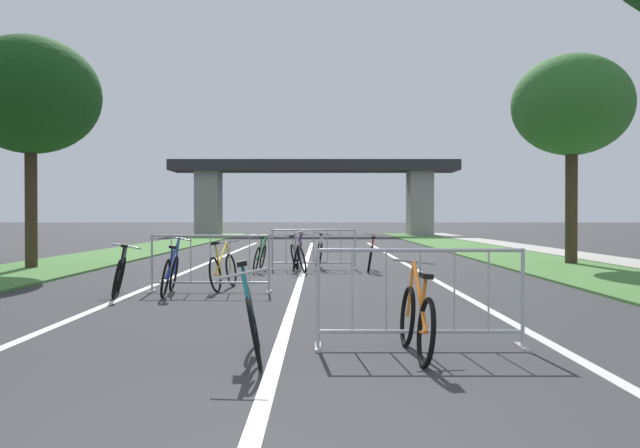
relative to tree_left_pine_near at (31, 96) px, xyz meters
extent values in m
cube|color=#477A38|center=(0.28, 8.02, -4.52)|extent=(3.15, 54.21, 0.05)
cube|color=#477A38|center=(14.03, 8.02, -4.52)|extent=(3.15, 54.21, 0.05)
cube|color=#ADA89E|center=(16.44, 8.02, -4.50)|extent=(1.66, 54.21, 0.08)
cube|color=silver|center=(7.15, 1.53, -4.54)|extent=(0.14, 31.36, 0.01)
cube|color=silver|center=(10.07, 1.53, -4.54)|extent=(0.14, 31.36, 0.01)
cube|color=silver|center=(4.24, 1.53, -4.54)|extent=(0.14, 31.36, 0.01)
cube|color=#2D2D30|center=(7.15, 30.65, 0.48)|extent=(20.57, 3.48, 0.75)
cube|color=gray|center=(-0.49, 30.65, -2.22)|extent=(1.68, 2.40, 4.64)
cube|color=gray|center=(14.80, 30.65, -2.22)|extent=(1.68, 2.40, 4.64)
cylinder|color=#3D2D1E|center=(0.00, 0.00, -2.93)|extent=(0.31, 0.31, 3.21)
ellipsoid|color=#194719|center=(0.00, 0.00, 0.02)|extent=(3.60, 3.60, 3.06)
cylinder|color=#3D2D1E|center=(14.76, 1.56, -2.89)|extent=(0.34, 0.34, 3.30)
ellipsoid|color=#2D6628|center=(14.76, 1.56, 0.02)|extent=(3.37, 3.37, 2.87)
cylinder|color=#ADADB2|center=(7.55, -10.49, -4.02)|extent=(0.04, 0.04, 1.05)
cube|color=#ADADB2|center=(7.55, -10.49, -4.53)|extent=(0.06, 0.44, 0.03)
cylinder|color=#ADADB2|center=(9.69, -10.50, -4.02)|extent=(0.04, 0.04, 1.05)
cube|color=#ADADB2|center=(9.69, -10.50, -4.53)|extent=(0.06, 0.44, 0.03)
cylinder|color=#ADADB2|center=(8.62, -10.49, -3.51)|extent=(2.14, 0.05, 0.04)
cylinder|color=#ADADB2|center=(8.62, -10.49, -4.36)|extent=(2.14, 0.05, 0.04)
cylinder|color=#ADADB2|center=(7.91, -10.49, -3.93)|extent=(0.02, 0.02, 0.87)
cylinder|color=#ADADB2|center=(8.27, -10.49, -3.93)|extent=(0.02, 0.02, 0.87)
cylinder|color=#ADADB2|center=(8.62, -10.49, -3.93)|extent=(0.02, 0.02, 0.87)
cylinder|color=#ADADB2|center=(8.98, -10.49, -3.93)|extent=(0.02, 0.02, 0.87)
cylinder|color=#ADADB2|center=(9.34, -10.49, -3.93)|extent=(0.02, 0.02, 0.87)
cylinder|color=#ADADB2|center=(4.51, -5.32, -4.02)|extent=(0.04, 0.04, 1.05)
cube|color=#ADADB2|center=(4.51, -5.32, -4.53)|extent=(0.07, 0.44, 0.03)
cylinder|color=#ADADB2|center=(6.65, -5.38, -4.02)|extent=(0.04, 0.04, 1.05)
cube|color=#ADADB2|center=(6.65, -5.38, -4.53)|extent=(0.07, 0.44, 0.03)
cylinder|color=#ADADB2|center=(5.58, -5.35, -3.51)|extent=(2.14, 0.10, 0.04)
cylinder|color=#ADADB2|center=(5.58, -5.35, -4.36)|extent=(2.14, 0.10, 0.04)
cylinder|color=#ADADB2|center=(4.87, -5.33, -3.93)|extent=(0.02, 0.02, 0.87)
cylinder|color=#ADADB2|center=(5.23, -5.34, -3.93)|extent=(0.02, 0.02, 0.87)
cylinder|color=#ADADB2|center=(5.58, -5.35, -3.93)|extent=(0.02, 0.02, 0.87)
cylinder|color=#ADADB2|center=(5.94, -5.36, -3.93)|extent=(0.02, 0.02, 0.87)
cylinder|color=#ADADB2|center=(6.30, -5.37, -3.93)|extent=(0.02, 0.02, 0.87)
cylinder|color=#ADADB2|center=(6.34, -0.22, -4.02)|extent=(0.04, 0.04, 1.05)
cube|color=#ADADB2|center=(6.34, -0.22, -4.53)|extent=(0.06, 0.44, 0.03)
cylinder|color=#ADADB2|center=(8.48, -0.21, -4.02)|extent=(0.04, 0.04, 1.05)
cube|color=#ADADB2|center=(8.48, -0.21, -4.53)|extent=(0.06, 0.44, 0.03)
cylinder|color=#ADADB2|center=(7.41, -0.21, -3.51)|extent=(2.14, 0.05, 0.04)
cylinder|color=#ADADB2|center=(7.41, -0.21, -4.36)|extent=(2.14, 0.05, 0.04)
cylinder|color=#ADADB2|center=(6.70, -0.21, -3.93)|extent=(0.02, 0.02, 0.87)
cylinder|color=#ADADB2|center=(7.05, -0.21, -3.93)|extent=(0.02, 0.02, 0.87)
cylinder|color=#ADADB2|center=(7.41, -0.21, -3.93)|extent=(0.02, 0.02, 0.87)
cylinder|color=#ADADB2|center=(7.77, -0.21, -3.93)|extent=(0.02, 0.02, 0.87)
cylinder|color=#ADADB2|center=(8.12, -0.21, -3.93)|extent=(0.02, 0.02, 0.87)
torus|color=black|center=(6.92, -0.27, -4.20)|extent=(0.33, 0.70, 0.67)
torus|color=black|center=(7.14, -1.29, -4.20)|extent=(0.33, 0.70, 0.67)
cylinder|color=#B7B7BC|center=(6.96, -0.77, -3.88)|extent=(0.12, 1.02, 0.68)
cylinder|color=#B7B7BC|center=(6.93, -0.58, -3.95)|extent=(0.19, 0.09, 0.61)
cylinder|color=#B7B7BC|center=(6.96, -0.44, -4.23)|extent=(0.11, 0.33, 0.08)
cylinder|color=#B7B7BC|center=(7.07, -1.28, -3.88)|extent=(0.18, 0.05, 0.65)
cube|color=black|center=(6.86, -0.55, -3.65)|extent=(0.16, 0.26, 0.07)
cylinder|color=#99999E|center=(6.99, -1.27, -3.56)|extent=(0.51, 0.14, 0.14)
torus|color=black|center=(4.97, -6.24, -4.21)|extent=(0.20, 0.68, 0.67)
torus|color=black|center=(4.90, -5.26, -4.21)|extent=(0.20, 0.68, 0.67)
cylinder|color=#1E389E|center=(4.99, -5.77, -3.88)|extent=(0.07, 0.96, 0.68)
cylinder|color=#1E389E|center=(4.99, -5.95, -3.97)|extent=(0.15, 0.11, 0.58)
cylinder|color=#1E389E|center=(4.96, -6.08, -4.23)|extent=(0.06, 0.32, 0.08)
cylinder|color=#1E389E|center=(4.95, -5.28, -3.88)|extent=(0.15, 0.08, 0.65)
cube|color=black|center=(5.04, -5.98, -3.68)|extent=(0.12, 0.25, 0.07)
cylinder|color=#99999E|center=(5.01, -5.30, -3.56)|extent=(0.44, 0.06, 0.10)
torus|color=black|center=(6.03, -1.20, -4.21)|extent=(0.20, 0.66, 0.65)
torus|color=black|center=(6.09, -0.14, -4.21)|extent=(0.20, 0.66, 0.65)
cylinder|color=#1E7238|center=(6.11, -0.70, -3.93)|extent=(0.21, 1.03, 0.61)
cylinder|color=#1E7238|center=(6.09, -0.90, -3.96)|extent=(0.16, 0.13, 0.60)
cylinder|color=#1E7238|center=(6.03, -1.03, -4.24)|extent=(0.04, 0.35, 0.08)
cylinder|color=#1E7238|center=(6.14, -0.17, -3.93)|extent=(0.15, 0.10, 0.58)
cube|color=black|center=(6.15, -0.94, -3.67)|extent=(0.12, 0.25, 0.07)
cylinder|color=#99999E|center=(6.19, -0.20, -3.64)|extent=(0.48, 0.06, 0.12)
torus|color=black|center=(8.80, -1.17, -4.20)|extent=(0.21, 0.68, 0.67)
torus|color=black|center=(8.89, -0.19, -4.20)|extent=(0.21, 0.68, 0.67)
cylinder|color=red|center=(8.89, -0.70, -3.92)|extent=(0.22, 0.95, 0.60)
cylinder|color=red|center=(8.86, -0.89, -3.97)|extent=(0.13, 0.13, 0.59)
cylinder|color=red|center=(8.81, -1.01, -4.23)|extent=(0.05, 0.32, 0.08)
cylinder|color=red|center=(8.93, -0.22, -3.92)|extent=(0.13, 0.10, 0.57)
cube|color=black|center=(8.90, -0.93, -3.68)|extent=(0.13, 0.25, 0.06)
cylinder|color=#99999E|center=(8.97, -0.24, -3.64)|extent=(0.46, 0.07, 0.10)
torus|color=black|center=(4.18, -6.32, -4.21)|extent=(0.31, 0.69, 0.66)
torus|color=black|center=(3.97, -5.39, -4.21)|extent=(0.31, 0.69, 0.66)
cylinder|color=black|center=(4.13, -5.87, -3.95)|extent=(0.14, 0.93, 0.55)
cylinder|color=black|center=(4.17, -6.04, -3.96)|extent=(0.17, 0.09, 0.61)
cylinder|color=black|center=(4.14, -6.17, -4.23)|extent=(0.10, 0.31, 0.08)
cylinder|color=black|center=(4.03, -5.40, -3.95)|extent=(0.15, 0.07, 0.52)
cube|color=black|center=(4.23, -6.06, -3.66)|extent=(0.16, 0.26, 0.07)
cylinder|color=#99999E|center=(4.08, -5.41, -3.70)|extent=(0.50, 0.14, 0.13)
torus|color=black|center=(8.54, -11.38, -4.22)|extent=(0.14, 0.65, 0.65)
torus|color=black|center=(8.50, -10.39, -4.22)|extent=(0.14, 0.65, 0.65)
cylinder|color=orange|center=(8.55, -10.91, -3.93)|extent=(0.06, 0.96, 0.62)
cylinder|color=orange|center=(8.55, -11.10, -3.99)|extent=(0.11, 0.12, 0.55)
cylinder|color=orange|center=(8.53, -11.22, -4.24)|extent=(0.05, 0.32, 0.08)
cylinder|color=orange|center=(8.53, -10.42, -3.93)|extent=(0.10, 0.09, 0.59)
cube|color=black|center=(8.58, -11.13, -3.72)|extent=(0.11, 0.24, 0.06)
cylinder|color=#99999E|center=(8.56, -10.44, -3.63)|extent=(0.45, 0.05, 0.07)
torus|color=black|center=(7.52, 0.90, -4.19)|extent=(0.19, 0.71, 0.70)
torus|color=black|center=(7.58, -0.19, -4.19)|extent=(0.19, 0.71, 0.70)
cylinder|color=silver|center=(7.59, 0.39, -3.90)|extent=(0.19, 1.06, 0.62)
cylinder|color=silver|center=(7.57, 0.60, -3.95)|extent=(0.14, 0.13, 0.60)
cylinder|color=silver|center=(7.52, 0.73, -4.22)|extent=(0.04, 0.35, 0.08)
cylinder|color=silver|center=(7.62, -0.16, -3.90)|extent=(0.13, 0.10, 0.59)
cube|color=black|center=(7.62, 0.64, -3.65)|extent=(0.12, 0.25, 0.07)
cylinder|color=#99999E|center=(7.67, -0.13, -3.61)|extent=(0.47, 0.05, 0.10)
torus|color=black|center=(6.87, -10.50, -4.21)|extent=(0.24, 0.68, 0.66)
torus|color=black|center=(6.99, -11.46, -4.21)|extent=(0.24, 0.68, 0.66)
cylinder|color=#197A7F|center=(6.88, -10.96, -3.94)|extent=(0.04, 0.95, 0.57)
cylinder|color=#197A7F|center=(6.86, -10.78, -3.94)|extent=(0.17, 0.10, 0.64)
cylinder|color=#197A7F|center=(6.90, -10.65, -4.23)|extent=(0.07, 0.32, 0.08)
cylinder|color=#197A7F|center=(6.93, -11.45, -3.94)|extent=(0.15, 0.08, 0.54)
cube|color=black|center=(6.79, -10.75, -3.63)|extent=(0.13, 0.25, 0.07)
cylinder|color=#99999E|center=(6.88, -11.43, -3.67)|extent=(0.45, 0.08, 0.11)
torus|color=black|center=(5.67, -5.36, -4.22)|extent=(0.22, 0.66, 0.65)
torus|color=black|center=(5.82, -4.29, -4.22)|extent=(0.22, 0.66, 0.65)
cylinder|color=gold|center=(5.70, -4.84, -3.94)|extent=(0.10, 1.06, 0.58)
cylinder|color=gold|center=(5.68, -5.05, -3.96)|extent=(0.15, 0.11, 0.61)
cylinder|color=gold|center=(5.70, -5.19, -4.24)|extent=(0.08, 0.35, 0.08)
cylinder|color=gold|center=(5.77, -4.31, -3.94)|extent=(0.13, 0.08, 0.55)
cube|color=black|center=(5.63, -5.08, -3.66)|extent=(0.14, 0.25, 0.06)
cylinder|color=#99999E|center=(5.73, -4.32, -3.67)|extent=(0.53, 0.10, 0.11)
torus|color=black|center=(6.99, 0.79, -4.20)|extent=(0.19, 0.70, 0.69)
torus|color=black|center=(6.96, -0.30, -4.20)|extent=(0.19, 0.70, 0.69)
cylinder|color=#662884|center=(7.03, 0.27, -3.89)|extent=(0.12, 1.07, 0.64)
cylinder|color=#662884|center=(7.03, 0.48, -3.93)|extent=(0.17, 0.12, 0.64)
cylinder|color=#662884|center=(6.98, 0.62, -4.22)|extent=(0.05, 0.36, 0.08)
cylinder|color=#662884|center=(7.02, -0.28, -3.89)|extent=(0.16, 0.09, 0.61)
cube|color=black|center=(7.09, 0.51, -3.61)|extent=(0.12, 0.24, 0.07)
cylinder|color=#99999E|center=(7.07, -0.26, -3.59)|extent=(0.52, 0.04, 0.12)
camera|label=1|loc=(7.58, -17.42, -3.16)|focal=37.35mm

